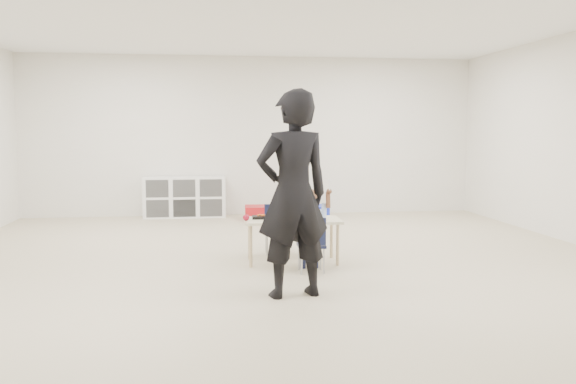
{
  "coord_description": "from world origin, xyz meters",
  "views": [
    {
      "loc": [
        -0.82,
        -6.35,
        1.49
      ],
      "look_at": [
        0.03,
        -0.01,
        0.85
      ],
      "focal_mm": 38.0,
      "sensor_mm": 36.0,
      "label": 1
    }
  ],
  "objects": [
    {
      "name": "room",
      "position": [
        0.0,
        0.0,
        1.4
      ],
      "size": [
        9.0,
        9.02,
        2.8
      ],
      "color": "beige",
      "rests_on": "ground"
    },
    {
      "name": "table",
      "position": [
        0.14,
        0.41,
        0.25
      ],
      "size": [
        1.1,
        0.58,
        0.5
      ],
      "rotation": [
        0.0,
        0.0,
        -0.04
      ],
      "color": "beige",
      "rests_on": "ground"
    },
    {
      "name": "chair_near",
      "position": [
        0.27,
        -0.08,
        0.3
      ],
      "size": [
        0.3,
        0.28,
        0.6
      ],
      "primitive_type": null,
      "rotation": [
        0.0,
        0.0,
        -0.04
      ],
      "color": "black",
      "rests_on": "ground"
    },
    {
      "name": "chair_far",
      "position": [
        0.01,
        0.91,
        0.3
      ],
      "size": [
        0.3,
        0.28,
        0.6
      ],
      "primitive_type": null,
      "rotation": [
        0.0,
        0.0,
        -0.04
      ],
      "color": "black",
      "rests_on": "ground"
    },
    {
      "name": "child",
      "position": [
        0.27,
        -0.08,
        0.47
      ],
      "size": [
        0.41,
        0.41,
        0.94
      ],
      "primitive_type": null,
      "rotation": [
        0.0,
        0.0,
        -0.04
      ],
      "color": "#BCD5FF",
      "rests_on": "chair_near"
    },
    {
      "name": "lunch_tray_near",
      "position": [
        0.24,
        0.45,
        0.51
      ],
      "size": [
        0.23,
        0.17,
        0.03
      ],
      "primitive_type": "cube",
      "rotation": [
        0.0,
        0.0,
        -0.04
      ],
      "color": "black",
      "rests_on": "table"
    },
    {
      "name": "lunch_tray_far",
      "position": [
        -0.2,
        0.51,
        0.51
      ],
      "size": [
        0.23,
        0.17,
        0.03
      ],
      "primitive_type": "cube",
      "rotation": [
        0.0,
        0.0,
        -0.04
      ],
      "color": "black",
      "rests_on": "table"
    },
    {
      "name": "milk_carton",
      "position": [
        0.16,
        0.28,
        0.55
      ],
      "size": [
        0.07,
        0.07,
        0.1
      ],
      "primitive_type": "cube",
      "rotation": [
        0.0,
        0.0,
        -0.04
      ],
      "color": "white",
      "rests_on": "table"
    },
    {
      "name": "bread_roll",
      "position": [
        0.44,
        0.3,
        0.53
      ],
      "size": [
        0.09,
        0.09,
        0.07
      ],
      "primitive_type": "ellipsoid",
      "color": "#B7864B",
      "rests_on": "table"
    },
    {
      "name": "apple_near",
      "position": [
        -0.01,
        0.47,
        0.53
      ],
      "size": [
        0.07,
        0.07,
        0.07
      ],
      "primitive_type": "sphere",
      "color": "maroon",
      "rests_on": "table"
    },
    {
      "name": "apple_far",
      "position": [
        -0.39,
        0.36,
        0.53
      ],
      "size": [
        0.07,
        0.07,
        0.07
      ],
      "primitive_type": "sphere",
      "color": "maroon",
      "rests_on": "table"
    },
    {
      "name": "cubby_shelf",
      "position": [
        -1.2,
        4.28,
        0.35
      ],
      "size": [
        1.4,
        0.4,
        0.7
      ],
      "primitive_type": "cube",
      "color": "white",
      "rests_on": "ground"
    },
    {
      "name": "adult",
      "position": [
        -0.06,
        -1.0,
        0.93
      ],
      "size": [
        0.76,
        0.59,
        1.86
      ],
      "primitive_type": "imported",
      "rotation": [
        0.0,
        0.0,
        3.37
      ],
      "color": "black",
      "rests_on": "ground"
    },
    {
      "name": "bin_red",
      "position": [
        0.0,
        3.83,
        0.11
      ],
      "size": [
        0.38,
        0.48,
        0.23
      ],
      "primitive_type": "cube",
      "rotation": [
        0.0,
        0.0,
        -0.04
      ],
      "color": "#AD1117",
      "rests_on": "ground"
    },
    {
      "name": "bin_yellow",
      "position": [
        0.64,
        3.79,
        0.1
      ],
      "size": [
        0.4,
        0.47,
        0.2
      ],
      "primitive_type": "cube",
      "rotation": [
        0.0,
        0.0,
        -0.2
      ],
      "color": "yellow",
      "rests_on": "ground"
    },
    {
      "name": "bin_blue",
      "position": [
        1.12,
        3.98,
        0.1
      ],
      "size": [
        0.37,
        0.45,
        0.2
      ],
      "primitive_type": "cube",
      "rotation": [
        0.0,
        0.0,
        -0.11
      ],
      "color": "#192ABC",
      "rests_on": "ground"
    }
  ]
}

